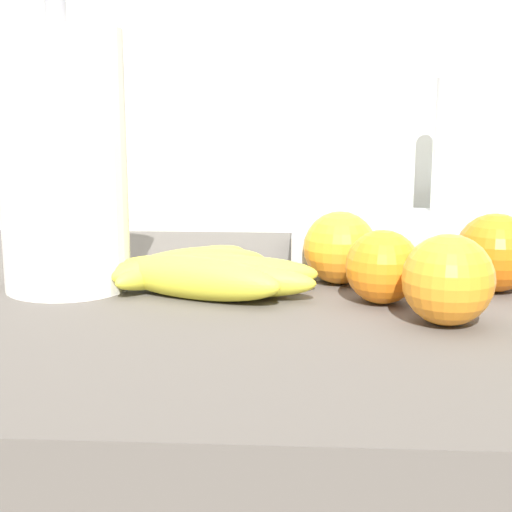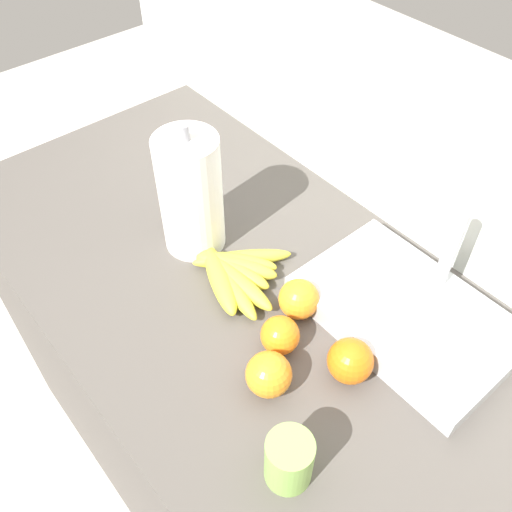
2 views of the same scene
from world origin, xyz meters
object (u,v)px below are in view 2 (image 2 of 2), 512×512
at_px(orange_front, 350,361).
at_px(orange_center, 269,374).
at_px(orange_back_right, 280,335).
at_px(sink_basin, 407,312).
at_px(mug, 289,460).
at_px(orange_back_left, 299,299).
at_px(banana_bunch, 232,272).
at_px(paper_towel_roll, 191,194).

bearing_deg(orange_front, orange_center, -119.63).
xyz_separation_m(orange_center, orange_back_right, (-0.05, 0.07, -0.00)).
distance_m(sink_basin, mug, 0.36).
distance_m(orange_center, orange_back_left, 0.17).
height_order(orange_front, sink_basin, sink_basin).
bearing_deg(mug, orange_back_right, 141.28).
distance_m(banana_bunch, orange_front, 0.29).
distance_m(orange_center, orange_back_right, 0.08).
bearing_deg(banana_bunch, sink_basin, 32.04).
xyz_separation_m(banana_bunch, mug, (0.35, -0.18, 0.03)).
height_order(orange_back_left, sink_basin, sink_basin).
xyz_separation_m(orange_back_left, orange_back_right, (0.04, -0.08, -0.00)).
relative_size(orange_center, mug, 0.82).
distance_m(orange_back_right, paper_towel_roll, 0.32).
bearing_deg(sink_basin, orange_front, -86.46).
bearing_deg(orange_front, mug, -72.72).
bearing_deg(orange_back_left, banana_bunch, -163.81).
distance_m(orange_back_left, orange_back_right, 0.08).
xyz_separation_m(orange_center, orange_front, (0.07, 0.12, 0.00)).
xyz_separation_m(banana_bunch, sink_basin, (0.28, 0.18, 0.01)).
bearing_deg(orange_center, banana_bunch, 155.49).
height_order(banana_bunch, paper_towel_roll, paper_towel_roll).
relative_size(orange_back_right, sink_basin, 0.18).
bearing_deg(orange_front, sink_basin, 93.54).
xyz_separation_m(sink_basin, mug, (0.07, -0.35, 0.02)).
height_order(orange_center, sink_basin, sink_basin).
bearing_deg(sink_basin, paper_towel_roll, -157.48).
height_order(orange_back_left, paper_towel_roll, paper_towel_roll).
bearing_deg(paper_towel_roll, sink_basin, 22.52).
relative_size(banana_bunch, orange_back_left, 2.87).
bearing_deg(orange_front, paper_towel_roll, -178.56).
height_order(orange_back_right, paper_towel_roll, paper_towel_roll).
height_order(orange_back_right, sink_basin, sink_basin).
relative_size(banana_bunch, paper_towel_roll, 0.76).
xyz_separation_m(orange_back_left, sink_basin, (0.14, 0.14, -0.01)).
height_order(banana_bunch, mug, mug).
bearing_deg(mug, orange_center, 150.24).
bearing_deg(paper_towel_roll, orange_back_right, -7.70).
relative_size(orange_back_left, orange_back_right, 1.09).
xyz_separation_m(paper_towel_roll, sink_basin, (0.41, 0.17, -0.10)).
height_order(banana_bunch, orange_front, orange_front).
bearing_deg(paper_towel_roll, orange_center, -17.01).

